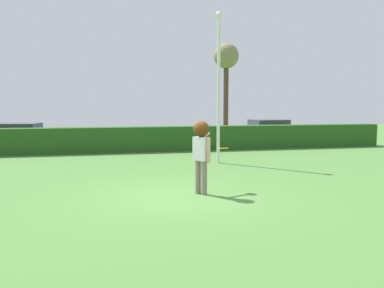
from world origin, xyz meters
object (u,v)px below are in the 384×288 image
(frisbee, at_px, (223,148))
(parked_car_white, at_px, (269,129))
(person, at_px, (201,145))
(parked_car_blue, at_px, (17,134))
(lamppost, at_px, (219,80))
(oak_tree, at_px, (226,61))

(frisbee, xyz_separation_m, parked_car_white, (7.32, 13.74, -0.40))
(person, height_order, parked_car_blue, person)
(parked_car_blue, height_order, parked_car_white, same)
(frisbee, distance_m, lamppost, 5.25)
(parked_car_blue, relative_size, oak_tree, 0.75)
(frisbee, xyz_separation_m, parked_car_blue, (-7.21, 12.14, -0.40))
(person, distance_m, parked_car_white, 16.17)
(frisbee, relative_size, lamppost, 0.05)
(frisbee, relative_size, parked_car_white, 0.06)
(lamppost, height_order, oak_tree, oak_tree)
(person, height_order, parked_car_white, person)
(parked_car_blue, bearing_deg, frisbee, -59.27)
(lamppost, bearing_deg, parked_car_blue, 138.69)
(parked_car_white, bearing_deg, frisbee, -118.05)
(person, height_order, oak_tree, oak_tree)
(frisbee, bearing_deg, parked_car_white, 61.95)
(parked_car_blue, bearing_deg, person, -62.25)
(lamppost, distance_m, parked_car_blue, 11.56)
(frisbee, height_order, parked_car_white, parked_car_white)
(lamppost, height_order, parked_car_white, lamppost)
(frisbee, xyz_separation_m, lamppost, (1.28, 4.68, 2.02))
(person, xyz_separation_m, lamppost, (1.94, 5.00, 1.90))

